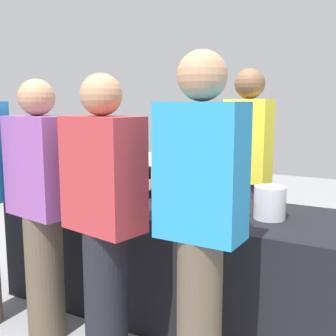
# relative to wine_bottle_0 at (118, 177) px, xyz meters

# --- Properties ---
(ground_plane) EXTENTS (12.00, 12.00, 0.00)m
(ground_plane) POSITION_rel_wine_bottle_0_xyz_m (0.53, -0.16, -0.88)
(ground_plane) COLOR gray
(tasting_table) EXTENTS (2.33, 0.83, 0.77)m
(tasting_table) POSITION_rel_wine_bottle_0_xyz_m (0.53, -0.16, -0.50)
(tasting_table) COLOR black
(tasting_table) RESTS_ON ground_plane
(wine_bottle_0) EXTENTS (0.08, 0.08, 0.33)m
(wine_bottle_0) POSITION_rel_wine_bottle_0_xyz_m (0.00, 0.00, 0.00)
(wine_bottle_0) COLOR black
(wine_bottle_0) RESTS_ON tasting_table
(wine_bottle_1) EXTENTS (0.07, 0.07, 0.33)m
(wine_bottle_1) POSITION_rel_wine_bottle_0_xyz_m (0.11, 0.03, 0.00)
(wine_bottle_1) COLOR black
(wine_bottle_1) RESTS_ON tasting_table
(wine_bottle_2) EXTENTS (0.07, 0.07, 0.34)m
(wine_bottle_2) POSITION_rel_wine_bottle_0_xyz_m (0.31, -0.07, 0.00)
(wine_bottle_2) COLOR black
(wine_bottle_2) RESTS_ON tasting_table
(wine_bottle_3) EXTENTS (0.07, 0.07, 0.32)m
(wine_bottle_3) POSITION_rel_wine_bottle_0_xyz_m (0.41, -0.08, -0.00)
(wine_bottle_3) COLOR black
(wine_bottle_3) RESTS_ON tasting_table
(wine_bottle_4) EXTENTS (0.08, 0.08, 0.32)m
(wine_bottle_4) POSITION_rel_wine_bottle_0_xyz_m (0.67, 0.02, -0.00)
(wine_bottle_4) COLOR black
(wine_bottle_4) RESTS_ON tasting_table
(wine_bottle_5) EXTENTS (0.07, 0.07, 0.33)m
(wine_bottle_5) POSITION_rel_wine_bottle_0_xyz_m (0.82, -0.07, 0.00)
(wine_bottle_5) COLOR black
(wine_bottle_5) RESTS_ON tasting_table
(wine_bottle_6) EXTENTS (0.07, 0.07, 0.31)m
(wine_bottle_6) POSITION_rel_wine_bottle_0_xyz_m (1.01, -0.03, -0.00)
(wine_bottle_6) COLOR black
(wine_bottle_6) RESTS_ON tasting_table
(wine_glass_0) EXTENTS (0.07, 0.07, 0.15)m
(wine_glass_0) POSITION_rel_wine_bottle_0_xyz_m (-0.26, -0.25, -0.01)
(wine_glass_0) COLOR silver
(wine_glass_0) RESTS_ON tasting_table
(wine_glass_1) EXTENTS (0.06, 0.06, 0.13)m
(wine_glass_1) POSITION_rel_wine_bottle_0_xyz_m (-0.07, -0.28, -0.03)
(wine_glass_1) COLOR silver
(wine_glass_1) RESTS_ON tasting_table
(wine_glass_2) EXTENTS (0.07, 0.07, 0.14)m
(wine_glass_2) POSITION_rel_wine_bottle_0_xyz_m (0.13, -0.38, -0.02)
(wine_glass_2) COLOR silver
(wine_glass_2) RESTS_ON tasting_table
(wine_glass_3) EXTENTS (0.07, 0.07, 0.13)m
(wine_glass_3) POSITION_rel_wine_bottle_0_xyz_m (0.66, -0.36, -0.03)
(wine_glass_3) COLOR silver
(wine_glass_3) RESTS_ON tasting_table
(wine_glass_4) EXTENTS (0.07, 0.07, 0.15)m
(wine_glass_4) POSITION_rel_wine_bottle_0_xyz_m (0.75, -0.26, -0.01)
(wine_glass_4) COLOR silver
(wine_glass_4) RESTS_ON tasting_table
(wine_glass_5) EXTENTS (0.07, 0.07, 0.15)m
(wine_glass_5) POSITION_rel_wine_bottle_0_xyz_m (1.10, -0.27, -0.01)
(wine_glass_5) COLOR silver
(wine_glass_5) RESTS_ON tasting_table
(ice_bucket) EXTENTS (0.19, 0.19, 0.20)m
(ice_bucket) POSITION_rel_wine_bottle_0_xyz_m (1.25, -0.19, -0.02)
(ice_bucket) COLOR silver
(ice_bucket) RESTS_ON tasting_table
(server_pouring) EXTENTS (0.36, 0.23, 1.71)m
(server_pouring) POSITION_rel_wine_bottle_0_xyz_m (0.88, 0.48, 0.08)
(server_pouring) COLOR #3F3351
(server_pouring) RESTS_ON ground_plane
(guest_1) EXTENTS (0.46, 0.30, 1.59)m
(guest_1) POSITION_rel_wine_bottle_0_xyz_m (0.04, -0.84, -0.03)
(guest_1) COLOR brown
(guest_1) RESTS_ON ground_plane
(guest_2) EXTENTS (0.46, 0.31, 1.60)m
(guest_2) POSITION_rel_wine_bottle_0_xyz_m (0.57, -0.92, -0.02)
(guest_2) COLOR black
(guest_2) RESTS_ON ground_plane
(guest_3) EXTENTS (0.40, 0.23, 1.69)m
(guest_3) POSITION_rel_wine_bottle_0_xyz_m (1.12, -0.91, 0.04)
(guest_3) COLOR brown
(guest_3) RESTS_ON ground_plane
(menu_board) EXTENTS (0.59, 0.15, 0.95)m
(menu_board) POSITION_rel_wine_bottle_0_xyz_m (-0.53, 0.95, -0.41)
(menu_board) COLOR white
(menu_board) RESTS_ON ground_plane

